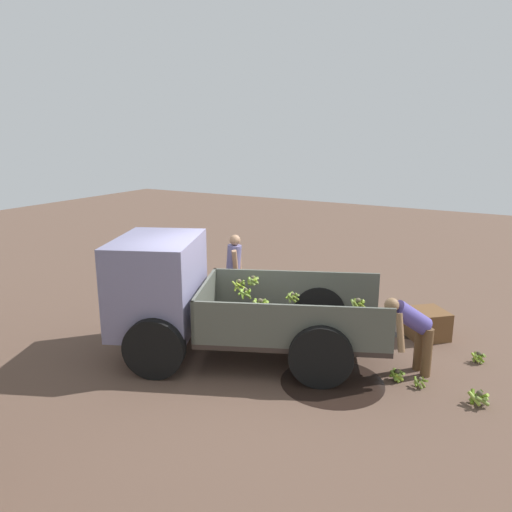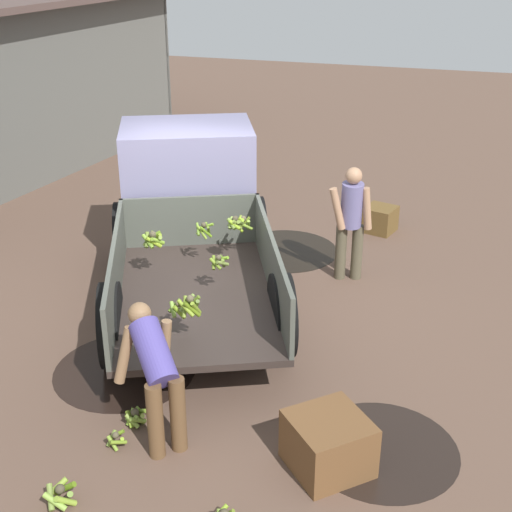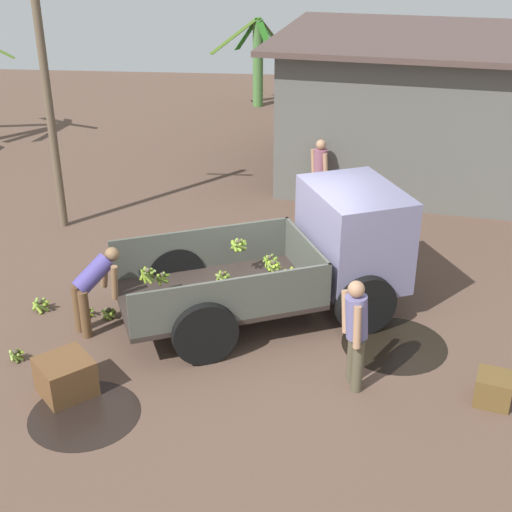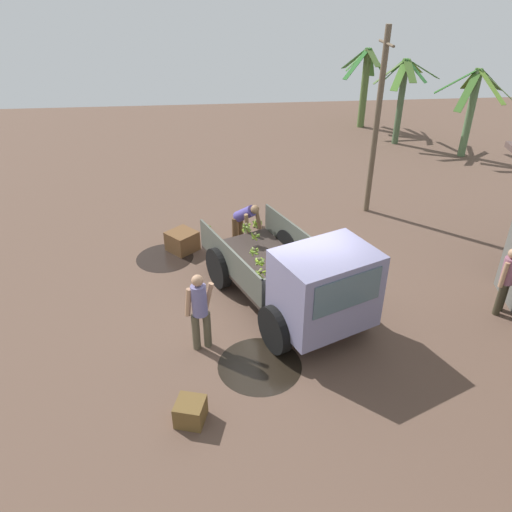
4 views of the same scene
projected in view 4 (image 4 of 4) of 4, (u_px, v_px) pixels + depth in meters
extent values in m
plane|color=brown|center=(283.00, 305.00, 10.94)|extent=(36.00, 36.00, 0.00)
cylinder|color=black|center=(165.00, 258.00, 12.67)|extent=(1.45, 1.45, 0.01)
cylinder|color=black|center=(260.00, 365.00, 9.30)|extent=(1.58, 1.58, 0.01)
cylinder|color=black|center=(281.00, 262.00, 12.48)|extent=(1.57, 1.57, 0.01)
cube|color=#332924|center=(265.00, 265.00, 11.40)|extent=(3.47, 2.87, 0.08)
cube|color=#4E5249|center=(298.00, 241.00, 11.57)|extent=(2.76, 1.23, 0.69)
cube|color=#4E5249|center=(229.00, 260.00, 10.83)|extent=(2.76, 1.23, 0.69)
cube|color=#4E5249|center=(301.00, 282.00, 10.10)|extent=(0.77, 1.71, 0.69)
cube|color=gray|center=(325.00, 288.00, 9.33)|extent=(1.91, 2.17, 1.51)
cube|color=#4C606B|center=(348.00, 293.00, 8.68)|extent=(0.60, 1.33, 0.66)
cylinder|color=black|center=(354.00, 301.00, 10.25)|extent=(0.97, 0.58, 0.96)
cylinder|color=black|center=(275.00, 329.00, 9.47)|extent=(0.97, 0.58, 0.96)
cylinder|color=black|center=(289.00, 248.00, 12.15)|extent=(0.97, 0.58, 0.96)
cylinder|color=black|center=(219.00, 268.00, 11.36)|extent=(0.97, 0.58, 0.96)
sphere|color=brown|center=(254.00, 249.00, 11.02)|extent=(0.06, 0.06, 0.06)
cylinder|color=olive|center=(252.00, 252.00, 11.03)|extent=(0.15, 0.07, 0.15)
cylinder|color=#7EAE2C|center=(254.00, 253.00, 10.97)|extent=(0.09, 0.18, 0.10)
cylinder|color=olive|center=(256.00, 253.00, 11.02)|extent=(0.13, 0.14, 0.15)
cylinder|color=olive|center=(257.00, 251.00, 11.07)|extent=(0.16, 0.09, 0.14)
cylinder|color=olive|center=(255.00, 250.00, 11.10)|extent=(0.08, 0.17, 0.13)
cylinder|color=olive|center=(252.00, 250.00, 11.07)|extent=(0.17, 0.13, 0.11)
sphere|color=brown|center=(255.00, 234.00, 11.90)|extent=(0.07, 0.07, 0.07)
cylinder|color=#5A7C26|center=(252.00, 236.00, 11.91)|extent=(0.18, 0.07, 0.13)
cylinder|color=olive|center=(255.00, 238.00, 11.89)|extent=(0.10, 0.16, 0.16)
cylinder|color=#53761F|center=(258.00, 236.00, 11.90)|extent=(0.17, 0.12, 0.13)
cylinder|color=#87AD44|center=(257.00, 235.00, 11.96)|extent=(0.16, 0.13, 0.14)
cylinder|color=#81A429|center=(254.00, 236.00, 11.97)|extent=(0.10, 0.15, 0.17)
sphere|color=#4E4632|center=(295.00, 246.00, 10.91)|extent=(0.08, 0.08, 0.08)
cylinder|color=olive|center=(296.00, 247.00, 11.00)|extent=(0.13, 0.20, 0.15)
cylinder|color=olive|center=(292.00, 247.00, 10.99)|extent=(0.14, 0.19, 0.16)
cylinder|color=#7FAB31|center=(291.00, 248.00, 10.96)|extent=(0.20, 0.12, 0.15)
cylinder|color=olive|center=(292.00, 249.00, 10.89)|extent=(0.20, 0.14, 0.14)
cylinder|color=olive|center=(294.00, 250.00, 10.90)|extent=(0.10, 0.17, 0.19)
cylinder|color=#597C1D|center=(297.00, 250.00, 10.87)|extent=(0.13, 0.21, 0.13)
cylinder|color=olive|center=(298.00, 249.00, 10.93)|extent=(0.19, 0.11, 0.17)
cylinder|color=#5D732A|center=(298.00, 248.00, 10.97)|extent=(0.20, 0.10, 0.16)
sphere|color=#443D2C|center=(260.00, 259.00, 10.28)|extent=(0.08, 0.08, 0.08)
cylinder|color=olive|center=(262.00, 263.00, 10.29)|extent=(0.15, 0.13, 0.14)
cylinder|color=#80A042|center=(262.00, 262.00, 10.32)|extent=(0.15, 0.06, 0.14)
cylinder|color=olive|center=(261.00, 260.00, 10.35)|extent=(0.13, 0.15, 0.13)
cylinder|color=#87B024|center=(259.00, 260.00, 10.36)|extent=(0.07, 0.16, 0.13)
cylinder|color=olive|center=(258.00, 261.00, 10.34)|extent=(0.13, 0.13, 0.15)
cylinder|color=olive|center=(257.00, 261.00, 10.30)|extent=(0.16, 0.05, 0.11)
cylinder|color=#81A827|center=(258.00, 263.00, 10.26)|extent=(0.13, 0.16, 0.12)
cylinder|color=#88AA27|center=(260.00, 263.00, 10.27)|extent=(0.05, 0.15, 0.15)
sphere|color=#4A4330|center=(278.00, 261.00, 10.43)|extent=(0.07, 0.07, 0.07)
cylinder|color=#5B7622|center=(275.00, 264.00, 10.45)|extent=(0.16, 0.07, 0.17)
cylinder|color=#78A32C|center=(278.00, 264.00, 10.38)|extent=(0.04, 0.19, 0.10)
cylinder|color=#7EAD2F|center=(280.00, 264.00, 10.43)|extent=(0.14, 0.14, 0.15)
cylinder|color=olive|center=(281.00, 262.00, 10.49)|extent=(0.18, 0.11, 0.12)
cylinder|color=olive|center=(278.00, 262.00, 10.52)|extent=(0.05, 0.15, 0.17)
cylinder|color=#6E9C21|center=(275.00, 263.00, 10.50)|extent=(0.13, 0.14, 0.16)
sphere|color=brown|center=(246.00, 225.00, 11.93)|extent=(0.08, 0.08, 0.08)
cylinder|color=#87A74A|center=(249.00, 229.00, 11.94)|extent=(0.17, 0.16, 0.18)
cylinder|color=olive|center=(249.00, 228.00, 11.99)|extent=(0.17, 0.08, 0.20)
cylinder|color=olive|center=(247.00, 226.00, 12.04)|extent=(0.09, 0.21, 0.16)
cylinder|color=#5E7A19|center=(245.00, 227.00, 12.02)|extent=(0.13, 0.17, 0.19)
cylinder|color=#88A62F|center=(244.00, 228.00, 11.98)|extent=(0.17, 0.07, 0.20)
cylinder|color=#5D7333|center=(244.00, 229.00, 11.94)|extent=(0.16, 0.13, 0.20)
cylinder|color=olive|center=(247.00, 229.00, 11.92)|extent=(0.06, 0.18, 0.19)
sphere|color=brown|center=(261.00, 271.00, 10.09)|extent=(0.08, 0.08, 0.08)
cylinder|color=olive|center=(258.00, 272.00, 10.18)|extent=(0.14, 0.20, 0.14)
cylinder|color=olive|center=(258.00, 276.00, 10.11)|extent=(0.18, 0.09, 0.19)
cylinder|color=olive|center=(261.00, 277.00, 10.09)|extent=(0.06, 0.17, 0.19)
cylinder|color=olive|center=(265.00, 274.00, 10.12)|extent=(0.21, 0.08, 0.15)
cylinder|color=#88A924|center=(263.00, 272.00, 10.18)|extent=(0.15, 0.18, 0.15)
cylinder|color=brown|center=(376.00, 126.00, 13.78)|extent=(0.16, 0.16, 5.15)
cylinder|color=brown|center=(387.00, 43.00, 12.69)|extent=(1.10, 0.07, 0.07)
cylinder|color=#516B36|center=(364.00, 89.00, 21.85)|extent=(0.31, 0.31, 3.29)
cube|color=#405927|center=(373.00, 57.00, 20.67)|extent=(1.14, 0.42, 0.59)
cube|color=#3C692D|center=(377.00, 61.00, 21.05)|extent=(0.70, 0.87, 1.01)
cube|color=#328527|center=(377.00, 62.00, 21.45)|extent=(0.59, 1.06, 1.19)
cube|color=#417E38|center=(370.00, 62.00, 21.69)|extent=(1.00, 0.77, 1.31)
cube|color=#3E7B3B|center=(355.00, 58.00, 21.80)|extent=(1.48, 0.89, 1.06)
cube|color=#35642A|center=(357.00, 60.00, 21.25)|extent=(0.43, 0.92, 0.95)
cube|color=#245D22|center=(357.00, 64.00, 20.87)|extent=(0.99, 1.28, 1.12)
cylinder|color=#56774C|center=(470.00, 115.00, 18.50)|extent=(0.28, 0.28, 3.17)
cube|color=#5B822B|center=(492.00, 86.00, 17.23)|extent=(1.63, 0.46, 0.92)
cube|color=#5F8244|center=(497.00, 85.00, 17.77)|extent=(0.77, 1.38, 1.05)
cube|color=#366029|center=(490.00, 80.00, 18.12)|extent=(0.69, 1.31, 0.88)
cube|color=#3C5F1C|center=(471.00, 79.00, 18.53)|extent=(1.46, 0.49, 1.02)
cube|color=#214E19|center=(456.00, 81.00, 18.09)|extent=(0.77, 1.38, 0.96)
cube|color=#376123|center=(468.00, 90.00, 17.73)|extent=(0.82, 1.00, 1.38)
cylinder|color=#486040|center=(400.00, 103.00, 19.79)|extent=(0.25, 0.25, 3.25)
cube|color=#406026|center=(410.00, 71.00, 18.62)|extent=(1.15, 0.35, 0.68)
cube|color=#398039|center=(416.00, 71.00, 18.82)|extent=(0.89, 0.75, 0.76)
cube|color=#397930|center=(423.00, 69.00, 19.27)|extent=(0.44, 1.50, 0.80)
cube|color=#518220|center=(414.00, 66.00, 19.62)|extent=(1.22, 1.22, 0.73)
cube|color=#346E31|center=(399.00, 66.00, 19.84)|extent=(1.66, 0.24, 0.79)
cube|color=#1D6D1F|center=(393.00, 72.00, 19.38)|extent=(0.74, 0.91, 1.02)
cube|color=#45602D|center=(390.00, 72.00, 19.21)|extent=(0.39, 1.18, 0.96)
cube|color=#4B7C2B|center=(400.00, 75.00, 18.84)|extent=(0.96, 0.87, 1.03)
cylinder|color=brown|center=(196.00, 332.00, 9.53)|extent=(0.19, 0.19, 0.79)
cylinder|color=brown|center=(207.00, 329.00, 9.60)|extent=(0.19, 0.19, 0.79)
cylinder|color=slate|center=(199.00, 300.00, 9.23)|extent=(0.40, 0.37, 0.64)
sphere|color=tan|center=(197.00, 281.00, 9.04)|extent=(0.22, 0.22, 0.22)
cylinder|color=tan|center=(188.00, 302.00, 9.23)|extent=(0.14, 0.19, 0.59)
cylinder|color=tan|center=(208.00, 297.00, 9.37)|extent=(0.16, 0.26, 0.59)
cylinder|color=brown|center=(241.00, 229.00, 13.22)|extent=(0.21, 0.21, 0.78)
cylinder|color=brown|center=(235.00, 232.00, 13.07)|extent=(0.21, 0.21, 0.78)
cylinder|color=#4F4494|center=(245.00, 214.00, 12.72)|extent=(0.68, 0.67, 0.58)
sphere|color=#8C6746|center=(255.00, 209.00, 12.41)|extent=(0.22, 0.22, 0.22)
cylinder|color=#8C6746|center=(258.00, 219.00, 12.76)|extent=(0.24, 0.25, 0.58)
cylinder|color=#8C6746|center=(247.00, 224.00, 12.53)|extent=(0.19, 0.19, 0.58)
cylinder|color=#363122|center=(500.00, 300.00, 10.48)|extent=(0.21, 0.21, 0.75)
cylinder|color=#363122|center=(503.00, 295.00, 10.62)|extent=(0.21, 0.21, 0.75)
cylinder|color=#92586D|center=(509.00, 271.00, 10.21)|extent=(0.40, 0.40, 0.59)
cylinder|color=tan|center=(504.00, 275.00, 10.13)|extent=(0.18, 0.18, 0.56)
cylinder|color=tan|center=(510.00, 268.00, 10.37)|extent=(0.17, 0.18, 0.56)
sphere|color=brown|center=(256.00, 236.00, 13.39)|extent=(0.07, 0.07, 0.07)
cylinder|color=olive|center=(257.00, 239.00, 13.36)|extent=(0.09, 0.16, 0.11)
cylinder|color=olive|center=(258.00, 238.00, 13.41)|extent=(0.15, 0.07, 0.13)
cylinder|color=olive|center=(257.00, 237.00, 13.46)|extent=(0.08, 0.14, 0.15)
cylinder|color=olive|center=(254.00, 237.00, 13.44)|extent=(0.14, 0.14, 0.09)
cylinder|color=olive|center=(254.00, 239.00, 13.39)|extent=(0.15, 0.10, 0.13)
sphere|color=#48412F|center=(207.00, 226.00, 13.83)|extent=(0.08, 0.08, 0.08)
cylinder|color=olive|center=(209.00, 229.00, 13.88)|extent=(0.14, 0.07, 0.16)
cylinder|color=olive|center=(209.00, 228.00, 13.91)|extent=(0.12, 0.15, 0.15)
cylinder|color=#94B149|center=(206.00, 227.00, 13.90)|extent=(0.12, 0.17, 0.12)
cylinder|color=#597528|center=(206.00, 228.00, 13.88)|extent=(0.15, 0.09, 0.16)
cylinder|color=olive|center=(206.00, 229.00, 13.83)|extent=(0.15, 0.12, 0.15)
cylinder|color=olive|center=(207.00, 230.00, 13.82)|extent=(0.04, 0.15, 0.16)
cylinder|color=#8BB12C|center=(209.00, 229.00, 13.83)|extent=(0.16, 0.13, 0.12)
sphere|color=brown|center=(256.00, 242.00, 13.08)|extent=(0.08, 0.08, 0.08)
cylinder|color=olive|center=(254.00, 244.00, 13.12)|extent=(0.15, 0.07, 0.16)
cylinder|color=#8FA740|center=(254.00, 244.00, 13.07)|extent=(0.16, 0.13, 0.13)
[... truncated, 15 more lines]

